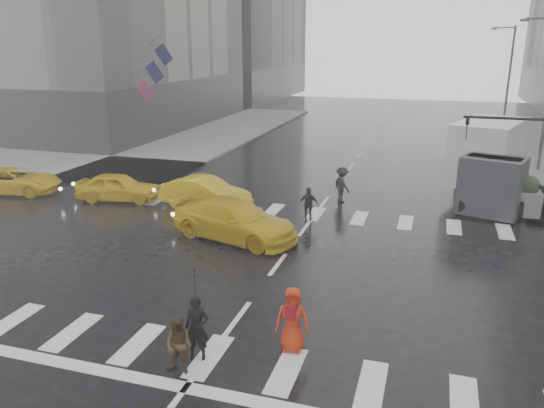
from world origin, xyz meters
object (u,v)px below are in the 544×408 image
(traffic_signal_pole, at_px, (535,147))
(taxi_mid, at_px, (206,193))
(pedestrian_orange, at_px, (292,319))
(taxi_front, at_px, (118,187))
(pedestrian_brown, at_px, (179,345))
(box_truck, at_px, (489,160))

(traffic_signal_pole, xyz_separation_m, taxi_mid, (-14.17, -2.56, -2.50))
(pedestrian_orange, xyz_separation_m, taxi_front, (-11.67, 10.37, -0.18))
(pedestrian_orange, distance_m, taxi_mid, 12.67)
(traffic_signal_pole, bearing_deg, pedestrian_brown, -122.44)
(pedestrian_brown, relative_size, taxi_mid, 0.33)
(traffic_signal_pole, relative_size, taxi_front, 1.12)
(traffic_signal_pole, xyz_separation_m, box_truck, (-1.51, 2.74, -1.20))
(pedestrian_brown, height_order, taxi_front, pedestrian_brown)
(pedestrian_brown, distance_m, pedestrian_orange, 2.85)
(pedestrian_brown, bearing_deg, box_truck, 70.33)
(traffic_signal_pole, distance_m, taxi_mid, 14.62)
(traffic_signal_pole, bearing_deg, pedestrian_orange, -118.53)
(taxi_mid, relative_size, box_truck, 0.61)
(box_truck, bearing_deg, traffic_signal_pole, -43.40)
(traffic_signal_pole, xyz_separation_m, pedestrian_orange, (-7.12, -13.09, -2.35))
(taxi_mid, bearing_deg, pedestrian_brown, -149.41)
(traffic_signal_pole, distance_m, pedestrian_brown, 17.70)
(pedestrian_orange, bearing_deg, taxi_mid, 117.28)
(pedestrian_orange, bearing_deg, taxi_front, 131.83)
(pedestrian_brown, distance_m, taxi_front, 15.29)
(traffic_signal_pole, distance_m, taxi_front, 19.15)
(pedestrian_brown, bearing_deg, traffic_signal_pole, 62.14)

